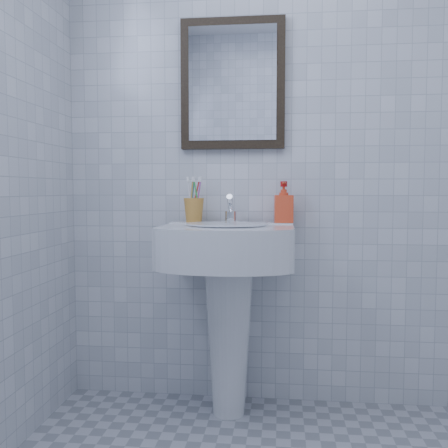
# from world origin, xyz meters

# --- Properties ---
(wall_back) EXTENTS (2.20, 0.02, 2.50)m
(wall_back) POSITION_xyz_m (0.00, 1.20, 1.25)
(wall_back) COLOR silver
(wall_back) RESTS_ON ground
(washbasin) EXTENTS (0.58, 0.43, 0.90)m
(washbasin) POSITION_xyz_m (-0.28, 0.99, 0.60)
(washbasin) COLOR white
(washbasin) RESTS_ON ground
(faucet) EXTENTS (0.05, 0.12, 0.14)m
(faucet) POSITION_xyz_m (-0.28, 1.09, 0.94)
(faucet) COLOR white
(faucet) RESTS_ON washbasin
(toothbrush_cup) EXTENTS (0.10, 0.10, 0.12)m
(toothbrush_cup) POSITION_xyz_m (-0.46, 1.10, 0.95)
(toothbrush_cup) COLOR #C48532
(toothbrush_cup) RESTS_ON washbasin
(soap_dispenser) EXTENTS (0.09, 0.09, 0.19)m
(soap_dispenser) POSITION_xyz_m (-0.04, 1.11, 0.98)
(soap_dispenser) COLOR red
(soap_dispenser) RESTS_ON washbasin
(wall_mirror) EXTENTS (0.50, 0.04, 0.62)m
(wall_mirror) POSITION_xyz_m (-0.28, 1.18, 1.55)
(wall_mirror) COLOR black
(wall_mirror) RESTS_ON wall_back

